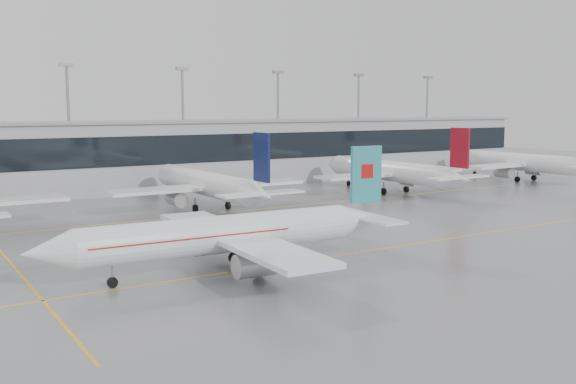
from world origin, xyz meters
TOP-DOWN VIEW (x-y plane):
  - ground at (0.00, 0.00)m, footprint 320.00×320.00m
  - taxi_line_main at (0.00, 0.00)m, footprint 120.00×0.25m
  - taxi_line_north at (0.00, 30.00)m, footprint 120.00×0.25m
  - taxi_line_cross at (-30.00, 15.00)m, footprint 0.25×60.00m
  - terminal at (0.00, 62.00)m, footprint 180.00×15.00m
  - terminal_glass at (0.00, 54.45)m, footprint 180.00×0.20m
  - terminal_roof at (0.00, 62.00)m, footprint 182.00×16.00m
  - light_masts at (0.00, 68.00)m, footprint 156.40×1.00m
  - air_canada_jet at (-13.29, 0.16)m, footprint 35.27×27.89m
  - parked_jet_c at (-0.00, 33.69)m, footprint 29.64×36.96m
  - parked_jet_d at (35.00, 33.69)m, footprint 29.64×36.96m
  - parked_jet_e at (70.00, 33.69)m, footprint 29.64×36.96m

SIDE VIEW (x-z plane):
  - ground at x=0.00m, z-range 0.00..0.00m
  - taxi_line_main at x=0.00m, z-range 0.00..0.01m
  - taxi_line_north at x=0.00m, z-range 0.00..0.01m
  - taxi_line_cross at x=-30.00m, z-range 0.00..0.01m
  - air_canada_jet at x=-13.29m, z-range -2.02..8.92m
  - parked_jet_c at x=0.00m, z-range -2.15..9.57m
  - parked_jet_d at x=35.00m, z-range -2.15..9.57m
  - parked_jet_e at x=70.00m, z-range -2.15..9.57m
  - terminal at x=0.00m, z-range 0.00..12.00m
  - terminal_glass at x=0.00m, z-range 5.00..10.00m
  - terminal_roof at x=0.00m, z-range 12.00..12.40m
  - light_masts at x=0.00m, z-range 2.04..24.64m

